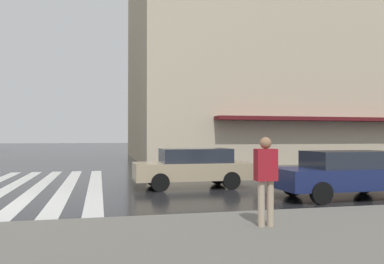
% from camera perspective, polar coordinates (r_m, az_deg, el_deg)
% --- Properties ---
extents(haussmann_block_corner, '(17.48, 27.96, 18.81)m').
position_cam_1_polar(haussmann_block_corner, '(37.08, 14.39, 10.80)').
color(haussmann_block_corner, beige).
rests_on(haussmann_block_corner, ground_plane).
extents(car_champagne, '(1.85, 4.10, 1.41)m').
position_cam_1_polar(car_champagne, '(14.52, 0.04, -4.95)').
color(car_champagne, tan).
rests_on(car_champagne, ground_plane).
extents(car_navy, '(1.85, 4.10, 1.41)m').
position_cam_1_polar(car_navy, '(12.84, 20.99, -5.47)').
color(car_navy, navy).
rests_on(car_navy, ground_plane).
extents(pedestrian_in_red_jacket, '(0.25, 0.40, 1.68)m').
position_cam_1_polar(pedestrian_in_red_jacket, '(7.69, 10.45, -5.89)').
color(pedestrian_in_red_jacket, maroon).
rests_on(pedestrian_in_red_jacket, sidewalk_pavement).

